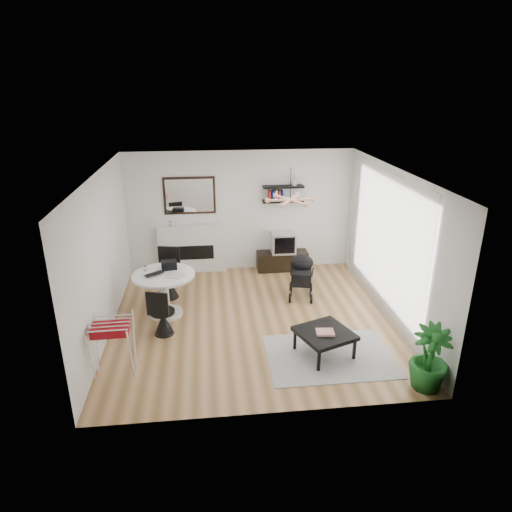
{
  "coord_description": "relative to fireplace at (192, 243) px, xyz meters",
  "views": [
    {
      "loc": [
        -0.75,
        -7.29,
        4.09
      ],
      "look_at": [
        0.12,
        0.4,
        1.09
      ],
      "focal_mm": 32.0,
      "sensor_mm": 36.0,
      "label": 1
    }
  ],
  "objects": [
    {
      "name": "chair_far",
      "position": [
        -0.46,
        -1.28,
        -0.37
      ],
      "size": [
        0.5,
        0.52,
        1.01
      ],
      "rotation": [
        0.0,
        0.0,
        -0.19
      ],
      "color": "black",
      "rests_on": "floor"
    },
    {
      "name": "shelf_upper",
      "position": [
        2.03,
        -0.05,
        1.23
      ],
      "size": [
        0.9,
        0.25,
        0.04
      ],
      "primitive_type": "cube",
      "color": "black",
      "rests_on": "wall_back"
    },
    {
      "name": "wall_back",
      "position": [
        1.1,
        0.08,
        0.66
      ],
      "size": [
        5.0,
        0.0,
        5.0
      ],
      "primitive_type": "plane",
      "rotation": [
        1.57,
        0.0,
        0.0
      ],
      "color": "white",
      "rests_on": "floor"
    },
    {
      "name": "ceiling",
      "position": [
        1.1,
        -2.42,
        2.01
      ],
      "size": [
        5.0,
        5.0,
        0.0
      ],
      "primitive_type": "plane",
      "color": "white",
      "rests_on": "wall_back"
    },
    {
      "name": "black_bag",
      "position": [
        -0.37,
        -1.82,
        0.22
      ],
      "size": [
        0.3,
        0.21,
        0.17
      ],
      "primitive_type": "cube",
      "rotation": [
        0.0,
        0.0,
        0.18
      ],
      "color": "black",
      "rests_on": "dining_table"
    },
    {
      "name": "potted_plant",
      "position": [
        3.35,
        -4.63,
        -0.2
      ],
      "size": [
        0.65,
        0.65,
        0.97
      ],
      "primitive_type": "imported",
      "rotation": [
        0.0,
        0.0,
        -0.22
      ],
      "color": "#1B611F",
      "rests_on": "floor"
    },
    {
      "name": "coffee_table",
      "position": [
        2.12,
        -3.65,
        -0.32
      ],
      "size": [
        1.01,
        1.01,
        0.4
      ],
      "rotation": [
        0.0,
        0.0,
        0.37
      ],
      "color": "black",
      "rests_on": "rug"
    },
    {
      "name": "wall_right",
      "position": [
        3.6,
        -2.42,
        0.66
      ],
      "size": [
        0.0,
        5.0,
        5.0
      ],
      "primitive_type": "plane",
      "rotation": [
        1.57,
        0.0,
        -1.57
      ],
      "color": "white",
      "rests_on": "floor"
    },
    {
      "name": "sheer_curtain",
      "position": [
        3.5,
        -2.22,
        0.66
      ],
      "size": [
        0.04,
        3.6,
        2.6
      ],
      "primitive_type": "cube",
      "color": "white",
      "rests_on": "wall_right"
    },
    {
      "name": "shelf_lower",
      "position": [
        2.03,
        -0.05,
        0.91
      ],
      "size": [
        0.9,
        0.25,
        0.04
      ],
      "primitive_type": "cube",
      "color": "black",
      "rests_on": "wall_back"
    },
    {
      "name": "magazines",
      "position": [
        2.1,
        -3.71,
        -0.25
      ],
      "size": [
        0.29,
        0.24,
        0.04
      ],
      "primitive_type": "cube",
      "rotation": [
        0.0,
        0.0,
        -0.09
      ],
      "color": "#E05338",
      "rests_on": "coffee_table"
    },
    {
      "name": "newspaper",
      "position": [
        -0.26,
        -2.14,
        0.14
      ],
      "size": [
        0.39,
        0.36,
        0.01
      ],
      "primitive_type": "cube",
      "rotation": [
        0.0,
        0.0,
        -0.37
      ],
      "color": "silver",
      "rests_on": "dining_table"
    },
    {
      "name": "floor",
      "position": [
        1.1,
        -2.42,
        -0.69
      ],
      "size": [
        5.0,
        5.0,
        0.0
      ],
      "primitive_type": "plane",
      "color": "olive",
      "rests_on": "ground"
    },
    {
      "name": "wall_left",
      "position": [
        -1.4,
        -2.42,
        0.66
      ],
      "size": [
        0.0,
        5.0,
        5.0
      ],
      "primitive_type": "plane",
      "rotation": [
        1.57,
        0.0,
        1.57
      ],
      "color": "white",
      "rests_on": "floor"
    },
    {
      "name": "rug",
      "position": [
        2.2,
        -3.72,
        -0.68
      ],
      "size": [
        1.97,
        1.43,
        0.01
      ],
      "primitive_type": "cube",
      "color": "#9E9E9E",
      "rests_on": "floor"
    },
    {
      "name": "drinking_glass",
      "position": [
        -0.81,
        -1.85,
        0.19
      ],
      "size": [
        0.06,
        0.06,
        0.09
      ],
      "primitive_type": "cylinder",
      "color": "white",
      "rests_on": "dining_table"
    },
    {
      "name": "drying_rack",
      "position": [
        -1.08,
        -3.83,
        -0.22
      ],
      "size": [
        0.6,
        0.56,
        0.89
      ],
      "rotation": [
        0.0,
        0.0,
        0.02
      ],
      "color": "white",
      "rests_on": "floor"
    },
    {
      "name": "fireplace",
      "position": [
        0.0,
        0.0,
        0.0
      ],
      "size": [
        1.5,
        0.17,
        2.16
      ],
      "color": "white",
      "rests_on": "floor"
    },
    {
      "name": "laptop",
      "position": [
        -0.6,
        -2.11,
        0.15
      ],
      "size": [
        0.42,
        0.4,
        0.03
      ],
      "primitive_type": "imported",
      "rotation": [
        0.0,
        0.0,
        0.63
      ],
      "color": "black",
      "rests_on": "dining_table"
    },
    {
      "name": "crt_tv",
      "position": [
        2.04,
        -0.14,
        -0.02
      ],
      "size": [
        0.54,
        0.47,
        0.47
      ],
      "color": "silver",
      "rests_on": "tv_console"
    },
    {
      "name": "chair_near",
      "position": [
        -0.46,
        -2.75,
        -0.41
      ],
      "size": [
        0.45,
        0.46,
        0.87
      ],
      "rotation": [
        0.0,
        0.0,
        2.85
      ],
      "color": "black",
      "rests_on": "floor"
    },
    {
      "name": "pendant_lamp",
      "position": [
        1.8,
        -2.12,
        1.46
      ],
      "size": [
        0.9,
        0.9,
        0.1
      ],
      "primitive_type": null,
      "color": "tan",
      "rests_on": "ceiling"
    },
    {
      "name": "stroller",
      "position": [
        2.19,
        -1.52,
        -0.28
      ],
      "size": [
        0.61,
        0.82,
        0.93
      ],
      "rotation": [
        0.0,
        0.0,
        -0.21
      ],
      "color": "black",
      "rests_on": "floor"
    },
    {
      "name": "dining_table",
      "position": [
        -0.47,
        -2.04,
        -0.14
      ],
      "size": [
        1.13,
        1.13,
        0.82
      ],
      "color": "white",
      "rests_on": "floor"
    },
    {
      "name": "tv_console",
      "position": [
        2.03,
        -0.13,
        -0.47
      ],
      "size": [
        1.15,
        0.4,
        0.43
      ],
      "primitive_type": "cube",
      "color": "black",
      "rests_on": "floor"
    }
  ]
}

